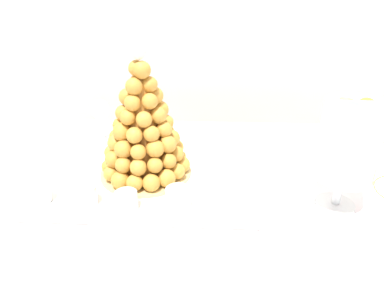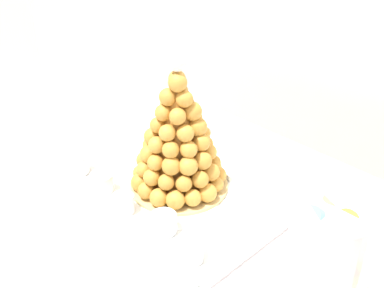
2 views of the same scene
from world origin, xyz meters
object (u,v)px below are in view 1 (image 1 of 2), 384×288
at_px(dessert_cup_right, 224,202).
at_px(wine_glass, 100,111).
at_px(dessert_cup_mid_left, 85,196).
at_px(macaron_goblet, 349,143).
at_px(dessert_cup_centre, 126,201).
at_px(croquembouche, 143,128).
at_px(dessert_cup_left, 38,193).
at_px(serving_tray, 138,184).
at_px(dessert_cup_mid_right, 178,198).

xyz_separation_m(dessert_cup_right, wine_glass, (-0.41, 0.40, 0.08)).
relative_size(dessert_cup_mid_left, dessert_cup_right, 1.03).
distance_m(dessert_cup_right, macaron_goblet, 0.32).
bearing_deg(wine_glass, dessert_cup_centre, -66.45).
bearing_deg(croquembouche, dessert_cup_right, -37.77).
relative_size(dessert_cup_mid_left, macaron_goblet, 0.21).
bearing_deg(dessert_cup_right, dessert_cup_left, 177.96).
distance_m(croquembouche, dessert_cup_mid_left, 0.23).
bearing_deg(dessert_cup_centre, wine_glass, 113.55).
relative_size(serving_tray, macaron_goblet, 2.18).
bearing_deg(dessert_cup_centre, macaron_goblet, 5.59).
relative_size(croquembouche, dessert_cup_right, 6.34).
bearing_deg(dessert_cup_mid_right, dessert_cup_right, -9.94).
bearing_deg(macaron_goblet, dessert_cup_mid_right, -175.81).
bearing_deg(croquembouche, macaron_goblet, -13.51).
height_order(dessert_cup_right, wine_glass, wine_glass).
height_order(serving_tray, dessert_cup_right, dessert_cup_right).
height_order(croquembouche, wine_glass, croquembouche).
distance_m(serving_tray, dessert_cup_left, 0.25).
bearing_deg(serving_tray, dessert_cup_mid_right, -38.17).
xyz_separation_m(serving_tray, dessert_cup_centre, (-0.00, -0.11, 0.02)).
height_order(dessert_cup_left, dessert_cup_mid_right, dessert_cup_left).
xyz_separation_m(dessert_cup_left, dessert_cup_mid_left, (0.12, -0.01, -0.00)).
height_order(croquembouche, macaron_goblet, croquembouche).
bearing_deg(dessert_cup_mid_left, dessert_cup_mid_right, 2.09).
height_order(dessert_cup_left, wine_glass, wine_glass).
height_order(serving_tray, dessert_cup_mid_left, dessert_cup_mid_left).
xyz_separation_m(dessert_cup_mid_right, macaron_goblet, (0.39, 0.03, 0.15)).
relative_size(dessert_cup_left, macaron_goblet, 0.21).
xyz_separation_m(dessert_cup_mid_left, dessert_cup_mid_right, (0.23, 0.01, -0.00)).
bearing_deg(dessert_cup_mid_left, dessert_cup_right, -1.86).
bearing_deg(wine_glass, dessert_cup_left, -98.13).
bearing_deg(serving_tray, macaron_goblet, -7.17).
distance_m(croquembouche, dessert_cup_right, 0.30).
bearing_deg(croquembouche, dessert_cup_mid_right, -54.49).
height_order(croquembouche, dessert_cup_right, croquembouche).
bearing_deg(croquembouche, dessert_cup_mid_left, -128.17).
bearing_deg(croquembouche, dessert_cup_left, -148.23).
xyz_separation_m(serving_tray, dessert_cup_right, (0.23, -0.11, 0.03)).
relative_size(dessert_cup_mid_left, dessert_cup_mid_right, 0.95).
height_order(macaron_goblet, wine_glass, macaron_goblet).
xyz_separation_m(dessert_cup_mid_right, wine_glass, (-0.30, 0.38, 0.08)).
height_order(dessert_cup_mid_left, dessert_cup_centre, dessert_cup_mid_left).
bearing_deg(serving_tray, dessert_cup_left, -157.56).
bearing_deg(dessert_cup_mid_right, macaron_goblet, 4.19).
relative_size(croquembouche, wine_glass, 2.43).
distance_m(serving_tray, dessert_cup_centre, 0.12).
distance_m(dessert_cup_left, dessert_cup_centre, 0.23).
bearing_deg(croquembouche, wine_glass, 129.99).
bearing_deg(dessert_cup_mid_right, croquembouche, 125.51).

